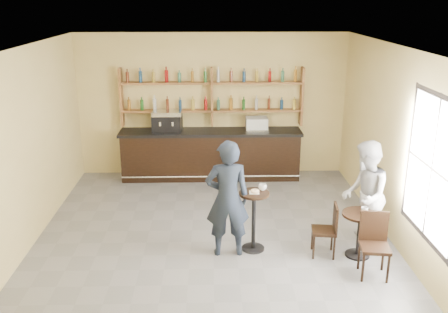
{
  "coord_description": "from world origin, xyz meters",
  "views": [
    {
      "loc": [
        -0.02,
        -7.55,
        3.96
      ],
      "look_at": [
        0.2,
        0.8,
        1.25
      ],
      "focal_mm": 40.0,
      "sensor_mm": 36.0,
      "label": 1
    }
  ],
  "objects_px": {
    "chair_south": "(375,247)",
    "espresso_machine": "(167,121)",
    "patron_second": "(364,196)",
    "pedestal_table": "(254,221)",
    "cafe_table": "(359,235)",
    "man_main": "(227,199)",
    "bar_counter": "(211,154)",
    "pastry_case": "(257,124)",
    "chair_west": "(324,230)"
  },
  "relations": [
    {
      "from": "bar_counter",
      "to": "man_main",
      "type": "distance_m",
      "value": 3.58
    },
    {
      "from": "espresso_machine",
      "to": "chair_west",
      "type": "distance_m",
      "value": 4.63
    },
    {
      "from": "pastry_case",
      "to": "chair_west",
      "type": "xyz_separation_m",
      "value": [
        0.76,
        -3.63,
        -0.81
      ]
    },
    {
      "from": "espresso_machine",
      "to": "cafe_table",
      "type": "distance_m",
      "value": 5.02
    },
    {
      "from": "espresso_machine",
      "to": "man_main",
      "type": "xyz_separation_m",
      "value": [
        1.21,
        -3.54,
        -0.37
      ]
    },
    {
      "from": "patron_second",
      "to": "pastry_case",
      "type": "bearing_deg",
      "value": -141.96
    },
    {
      "from": "espresso_machine",
      "to": "bar_counter",
      "type": "bearing_deg",
      "value": 4.37
    },
    {
      "from": "cafe_table",
      "to": "chair_west",
      "type": "xyz_separation_m",
      "value": [
        -0.55,
        0.05,
        0.06
      ]
    },
    {
      "from": "bar_counter",
      "to": "espresso_machine",
      "type": "relative_size",
      "value": 6.35
    },
    {
      "from": "bar_counter",
      "to": "cafe_table",
      "type": "bearing_deg",
      "value": -57.62
    },
    {
      "from": "espresso_machine",
      "to": "pedestal_table",
      "type": "bearing_deg",
      "value": -60.01
    },
    {
      "from": "chair_west",
      "to": "chair_south",
      "type": "height_order",
      "value": "chair_south"
    },
    {
      "from": "cafe_table",
      "to": "patron_second",
      "type": "height_order",
      "value": "patron_second"
    },
    {
      "from": "espresso_machine",
      "to": "pedestal_table",
      "type": "distance_m",
      "value": 3.88
    },
    {
      "from": "chair_south",
      "to": "patron_second",
      "type": "height_order",
      "value": "patron_second"
    },
    {
      "from": "cafe_table",
      "to": "patron_second",
      "type": "relative_size",
      "value": 0.41
    },
    {
      "from": "pedestal_table",
      "to": "chair_west",
      "type": "relative_size",
      "value": 1.16
    },
    {
      "from": "cafe_table",
      "to": "chair_south",
      "type": "relative_size",
      "value": 0.77
    },
    {
      "from": "pedestal_table",
      "to": "patron_second",
      "type": "height_order",
      "value": "patron_second"
    },
    {
      "from": "patron_second",
      "to": "pedestal_table",
      "type": "bearing_deg",
      "value": -73.69
    },
    {
      "from": "pedestal_table",
      "to": "chair_west",
      "type": "xyz_separation_m",
      "value": [
        1.1,
        -0.21,
        -0.07
      ]
    },
    {
      "from": "bar_counter",
      "to": "man_main",
      "type": "bearing_deg",
      "value": -85.83
    },
    {
      "from": "espresso_machine",
      "to": "chair_west",
      "type": "height_order",
      "value": "espresso_machine"
    },
    {
      "from": "cafe_table",
      "to": "espresso_machine",
      "type": "bearing_deg",
      "value": 131.78
    },
    {
      "from": "pedestal_table",
      "to": "chair_south",
      "type": "bearing_deg",
      "value": -26.83
    },
    {
      "from": "cafe_table",
      "to": "patron_second",
      "type": "distance_m",
      "value": 0.62
    },
    {
      "from": "pastry_case",
      "to": "man_main",
      "type": "distance_m",
      "value": 3.64
    },
    {
      "from": "pedestal_table",
      "to": "cafe_table",
      "type": "relative_size",
      "value": 1.35
    },
    {
      "from": "bar_counter",
      "to": "patron_second",
      "type": "bearing_deg",
      "value": -54.01
    },
    {
      "from": "bar_counter",
      "to": "patron_second",
      "type": "xyz_separation_m",
      "value": [
        2.45,
        -3.38,
        0.36
      ]
    },
    {
      "from": "chair_south",
      "to": "cafe_table",
      "type": "bearing_deg",
      "value": 101.6
    },
    {
      "from": "bar_counter",
      "to": "chair_west",
      "type": "height_order",
      "value": "bar_counter"
    },
    {
      "from": "pastry_case",
      "to": "man_main",
      "type": "bearing_deg",
      "value": -106.42
    },
    {
      "from": "pastry_case",
      "to": "pedestal_table",
      "type": "xyz_separation_m",
      "value": [
        -0.34,
        -3.42,
        -0.74
      ]
    },
    {
      "from": "chair_south",
      "to": "espresso_machine",
      "type": "bearing_deg",
      "value": 134.78
    },
    {
      "from": "chair_west",
      "to": "chair_south",
      "type": "xyz_separation_m",
      "value": [
        0.6,
        -0.65,
        0.05
      ]
    },
    {
      "from": "pedestal_table",
      "to": "cafe_table",
      "type": "bearing_deg",
      "value": -8.89
    },
    {
      "from": "pastry_case",
      "to": "patron_second",
      "type": "xyz_separation_m",
      "value": [
        1.43,
        -3.38,
        -0.34
      ]
    },
    {
      "from": "espresso_machine",
      "to": "cafe_table",
      "type": "relative_size",
      "value": 0.86
    },
    {
      "from": "pedestal_table",
      "to": "man_main",
      "type": "xyz_separation_m",
      "value": [
        -0.43,
        -0.12,
        0.45
      ]
    },
    {
      "from": "pedestal_table",
      "to": "patron_second",
      "type": "bearing_deg",
      "value": 1.25
    },
    {
      "from": "chair_west",
      "to": "espresso_machine",
      "type": "bearing_deg",
      "value": -136.3
    },
    {
      "from": "man_main",
      "to": "chair_west",
      "type": "distance_m",
      "value": 1.61
    },
    {
      "from": "patron_second",
      "to": "espresso_machine",
      "type": "bearing_deg",
      "value": -119.71
    },
    {
      "from": "chair_south",
      "to": "man_main",
      "type": "bearing_deg",
      "value": 167.79
    },
    {
      "from": "chair_south",
      "to": "bar_counter",
      "type": "bearing_deg",
      "value": 125.95
    },
    {
      "from": "pastry_case",
      "to": "man_main",
      "type": "xyz_separation_m",
      "value": [
        -0.76,
        -3.54,
        -0.29
      ]
    },
    {
      "from": "espresso_machine",
      "to": "cafe_table",
      "type": "bearing_deg",
      "value": -43.85
    },
    {
      "from": "bar_counter",
      "to": "man_main",
      "type": "xyz_separation_m",
      "value": [
        0.26,
        -3.54,
        0.4
      ]
    },
    {
      "from": "chair_west",
      "to": "man_main",
      "type": "bearing_deg",
      "value": -86.42
    }
  ]
}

